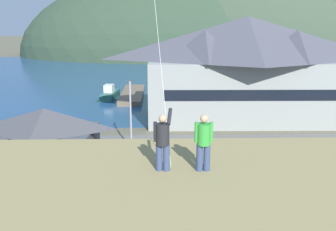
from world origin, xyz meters
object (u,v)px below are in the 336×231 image
object	(u,v)px
parked_car_mid_row_far	(245,197)
parked_car_front_row_silver	(37,195)
parking_light_pole	(131,111)
person_companion	(204,141)
parked_car_corner_spot	(295,154)
parked_car_back_row_right	(194,162)
moored_boat_wharfside	(110,94)
parked_car_lone_by_shed	(117,160)
harbor_lodge	(246,65)
wharf_dock	(132,94)
storage_shed_near_lot	(46,137)
person_kite_flyer	(163,140)

from	to	relation	value
parked_car_mid_row_far	parked_car_front_row_silver	distance (m)	12.20
parking_light_pole	person_companion	world-z (taller)	person_companion
parked_car_corner_spot	parked_car_back_row_right	xyz separation A→B (m)	(-7.96, -1.50, 0.00)
moored_boat_wharfside	parked_car_lone_by_shed	xyz separation A→B (m)	(4.10, -27.82, 0.34)
harbor_lodge	parked_car_mid_row_far	bearing A→B (deg)	-102.61
parked_car_corner_spot	parked_car_back_row_right	distance (m)	8.10
parked_car_mid_row_far	moored_boat_wharfside	bearing A→B (deg)	109.71
parked_car_corner_spot	parking_light_pole	xyz separation A→B (m)	(-12.93, 3.76, 2.59)
wharf_dock	harbor_lodge	bearing A→B (deg)	-44.06
storage_shed_near_lot	parked_car_back_row_right	size ratio (longest dim) A/B	1.94
storage_shed_near_lot	person_kite_flyer	distance (m)	19.67
wharf_dock	person_companion	bearing A→B (deg)	-83.16
parked_car_corner_spot	parked_car_lone_by_shed	world-z (taller)	same
wharf_dock	moored_boat_wharfside	world-z (taller)	moored_boat_wharfside
parked_car_back_row_right	parking_light_pole	world-z (taller)	parking_light_pole
moored_boat_wharfside	person_kite_flyer	xyz separation A→B (m)	(7.34, -43.02, 6.79)
parked_car_back_row_right	parked_car_lone_by_shed	size ratio (longest dim) A/B	0.97
parked_car_lone_by_shed	person_kite_flyer	distance (m)	16.82
parked_car_back_row_right	parking_light_pole	xyz separation A→B (m)	(-4.96, 5.26, 2.59)
moored_boat_wharfside	parked_car_corner_spot	bearing A→B (deg)	-56.46
parking_light_pole	parked_car_back_row_right	bearing A→B (deg)	-46.68
parked_car_corner_spot	parked_car_front_row_silver	distance (m)	18.94
wharf_dock	parked_car_lone_by_shed	distance (m)	29.37
wharf_dock	parked_car_mid_row_far	xyz separation A→B (m)	(8.97, -35.51, 0.71)
storage_shed_near_lot	person_companion	size ratio (longest dim) A/B	4.68
parked_car_front_row_silver	person_companion	xyz separation A→B (m)	(8.55, -9.69, 6.44)
harbor_lodge	parked_car_back_row_right	distance (m)	18.61
moored_boat_wharfside	person_companion	distance (m)	44.42
moored_boat_wharfside	parked_car_mid_row_far	distance (m)	36.11
parked_car_corner_spot	person_kite_flyer	bearing A→B (deg)	-122.60
wharf_dock	parked_car_back_row_right	xyz separation A→B (m)	(6.57, -29.78, 0.71)
harbor_lodge	person_kite_flyer	world-z (taller)	harbor_lodge
harbor_lodge	wharf_dock	bearing A→B (deg)	135.94
storage_shed_near_lot	parked_car_mid_row_far	bearing A→B (deg)	-29.81
parked_car_back_row_right	storage_shed_near_lot	bearing A→B (deg)	169.53
parked_car_back_row_right	harbor_lodge	bearing A→B (deg)	65.80
wharf_dock	person_companion	xyz separation A→B (m)	(5.35, -44.59, 7.15)
parked_car_corner_spot	parked_car_back_row_right	world-z (taller)	same
parked_car_corner_spot	parking_light_pole	distance (m)	13.71
person_companion	parked_car_lone_by_shed	bearing A→B (deg)	106.28
wharf_dock	parked_car_back_row_right	distance (m)	30.50
parked_car_mid_row_far	parked_car_front_row_silver	bearing A→B (deg)	177.10
wharf_dock	parked_car_front_row_silver	bearing A→B (deg)	-95.25
parked_car_corner_spot	parked_car_mid_row_far	size ratio (longest dim) A/B	0.99
harbor_lodge	person_kite_flyer	bearing A→B (deg)	-107.45
parked_car_back_row_right	parked_car_lone_by_shed	xyz separation A→B (m)	(-5.68, 0.43, 0.00)
parked_car_mid_row_far	parked_car_lone_by_shed	bearing A→B (deg)	142.64
harbor_lodge	parked_car_corner_spot	xyz separation A→B (m)	(0.63, -14.82, -5.12)
parked_car_mid_row_far	parking_light_pole	xyz separation A→B (m)	(-7.36, 11.00, 2.59)
parked_car_front_row_silver	parked_car_lone_by_shed	xyz separation A→B (m)	(4.10, 5.55, 0.00)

